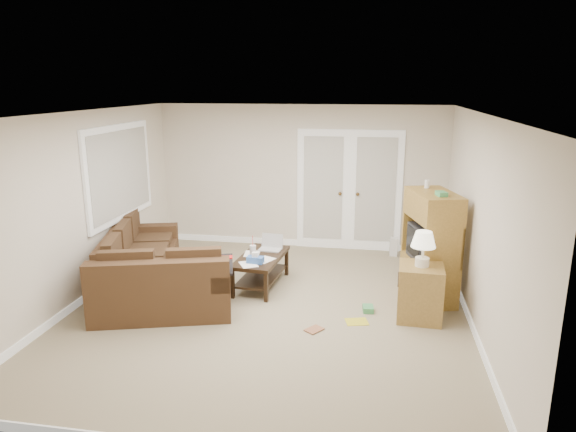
% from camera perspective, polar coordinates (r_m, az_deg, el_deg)
% --- Properties ---
extents(floor, '(5.50, 5.50, 0.00)m').
position_cam_1_polar(floor, '(6.76, -2.08, -10.29)').
color(floor, gray).
rests_on(floor, ground).
extents(ceiling, '(5.00, 5.50, 0.02)m').
position_cam_1_polar(ceiling, '(6.15, -2.30, 11.36)').
color(ceiling, silver).
rests_on(ceiling, wall_back).
extents(wall_left, '(0.02, 5.50, 2.50)m').
position_cam_1_polar(wall_left, '(7.27, -21.86, 0.84)').
color(wall_left, beige).
rests_on(wall_left, floor).
extents(wall_right, '(0.02, 5.50, 2.50)m').
position_cam_1_polar(wall_right, '(6.33, 20.54, -0.94)').
color(wall_right, beige).
rests_on(wall_right, floor).
extents(wall_back, '(5.00, 0.02, 2.50)m').
position_cam_1_polar(wall_back, '(8.99, 1.42, 4.33)').
color(wall_back, beige).
rests_on(wall_back, floor).
extents(wall_front, '(5.00, 0.02, 2.50)m').
position_cam_1_polar(wall_front, '(3.84, -10.75, -10.14)').
color(wall_front, beige).
rests_on(wall_front, floor).
extents(baseboards, '(5.00, 5.50, 0.10)m').
position_cam_1_polar(baseboards, '(6.74, -2.09, -9.91)').
color(baseboards, white).
rests_on(baseboards, floor).
extents(french_doors, '(1.80, 0.05, 2.13)m').
position_cam_1_polar(french_doors, '(8.92, 6.79, 2.74)').
color(french_doors, white).
rests_on(french_doors, floor).
extents(window_left, '(0.05, 1.92, 1.42)m').
position_cam_1_polar(window_left, '(8.05, -18.18, 4.58)').
color(window_left, white).
rests_on(window_left, wall_left).
extents(sectional_sofa, '(2.39, 2.74, 0.81)m').
position_cam_1_polar(sectional_sofa, '(7.32, -15.12, -6.16)').
color(sectional_sofa, '#49301C').
rests_on(sectional_sofa, floor).
extents(coffee_table, '(0.66, 1.17, 0.76)m').
position_cam_1_polar(coffee_table, '(7.42, -2.95, -5.92)').
color(coffee_table, black).
rests_on(coffee_table, floor).
extents(tv_armoire, '(0.73, 1.02, 1.58)m').
position_cam_1_polar(tv_armoire, '(7.10, 15.54, -3.18)').
color(tv_armoire, olive).
rests_on(tv_armoire, floor).
extents(side_cabinet, '(0.56, 0.56, 1.12)m').
position_cam_1_polar(side_cabinet, '(6.56, 14.48, -7.73)').
color(side_cabinet, olive).
rests_on(side_cabinet, floor).
extents(space_heater, '(0.14, 0.12, 0.31)m').
position_cam_1_polar(space_heater, '(8.88, 11.69, -3.37)').
color(space_heater, silver).
rests_on(space_heater, floor).
extents(floor_magazine, '(0.32, 0.27, 0.01)m').
position_cam_1_polar(floor_magazine, '(6.48, 7.64, -11.56)').
color(floor_magazine, gold).
rests_on(floor_magazine, floor).
extents(floor_greenbox, '(0.15, 0.19, 0.07)m').
position_cam_1_polar(floor_greenbox, '(6.76, 8.88, -10.15)').
color(floor_greenbox, '#418F52').
rests_on(floor_greenbox, floor).
extents(floor_book, '(0.25, 0.26, 0.02)m').
position_cam_1_polar(floor_book, '(6.28, 2.40, -12.27)').
color(floor_book, brown).
rests_on(floor_book, floor).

